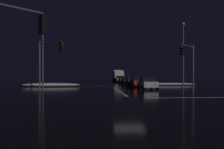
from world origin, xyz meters
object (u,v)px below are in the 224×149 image
(sedan_gray, at_px, (123,79))
(sedan_green, at_px, (132,81))
(box_truck, at_px, (118,75))
(traffic_signal_nw, at_px, (49,56))
(streetlamp_right_near, at_px, (183,50))
(sedan_silver, at_px, (147,83))
(sedan_black, at_px, (127,80))
(traffic_signal_ne, at_px, (188,58))
(sedan_orange, at_px, (120,79))
(sedan_red, at_px, (137,82))
(streetlamp_left_near, at_px, (43,49))

(sedan_gray, bearing_deg, sedan_green, -89.56)
(box_truck, distance_m, traffic_signal_nw, 42.01)
(box_truck, relative_size, streetlamp_right_near, 0.88)
(box_truck, bearing_deg, sedan_silver, -89.54)
(sedan_black, distance_m, traffic_signal_ne, 21.48)
(traffic_signal_ne, bearing_deg, sedan_orange, 98.03)
(sedan_gray, relative_size, traffic_signal_nw, 0.75)
(sedan_orange, bearing_deg, streetlamp_right_near, -76.68)
(sedan_red, bearing_deg, sedan_black, 90.73)
(sedan_silver, relative_size, traffic_signal_nw, 0.75)
(sedan_silver, bearing_deg, sedan_green, 91.46)
(sedan_silver, relative_size, sedan_orange, 1.00)
(sedan_black, relative_size, streetlamp_left_near, 0.45)
(traffic_signal_nw, bearing_deg, box_truck, 73.84)
(sedan_red, distance_m, box_truck, 30.38)
(traffic_signal_nw, bearing_deg, streetlamp_right_near, 20.03)
(streetlamp_left_near, bearing_deg, streetlamp_right_near, 0.00)
(sedan_red, bearing_deg, sedan_silver, -87.64)
(sedan_orange, bearing_deg, sedan_silver, -88.96)
(sedan_red, xyz_separation_m, traffic_signal_ne, (4.38, -9.64, 3.01))
(sedan_silver, height_order, sedan_black, same)
(sedan_black, xyz_separation_m, sedan_orange, (-0.14, 12.29, 0.00))
(sedan_silver, xyz_separation_m, sedan_green, (-0.30, 11.56, 0.00))
(sedan_black, height_order, sedan_orange, same)
(streetlamp_left_near, bearing_deg, box_truck, 68.00)
(box_truck, relative_size, traffic_signal_ne, 1.49)
(box_truck, bearing_deg, traffic_signal_ne, -83.70)
(sedan_red, xyz_separation_m, traffic_signal_nw, (-11.71, -9.93, 3.20))
(streetlamp_right_near, bearing_deg, streetlamp_left_near, -180.00)
(streetlamp_left_near, bearing_deg, traffic_signal_nw, -72.97)
(sedan_silver, bearing_deg, sedan_red, 92.36)
(sedan_orange, bearing_deg, sedan_gray, -88.60)
(sedan_black, xyz_separation_m, streetlamp_left_near, (-13.56, -14.58, 4.67))
(sedan_green, relative_size, sedan_black, 1.00)
(sedan_red, height_order, sedan_orange, same)
(box_truck, distance_m, streetlamp_left_near, 36.66)
(sedan_orange, bearing_deg, streetlamp_left_near, -116.53)
(sedan_black, xyz_separation_m, traffic_signal_ne, (4.52, -20.78, 3.01))
(sedan_black, height_order, sedan_gray, same)
(sedan_orange, bearing_deg, traffic_signal_nw, -108.92)
(sedan_green, distance_m, traffic_signal_ne, 15.87)
(sedan_gray, relative_size, sedan_orange, 1.00)
(sedan_green, bearing_deg, sedan_orange, 90.77)
(sedan_orange, bearing_deg, sedan_black, -89.35)
(sedan_orange, distance_m, traffic_signal_ne, 33.53)
(sedan_red, relative_size, traffic_signal_ne, 0.78)
(sedan_black, bearing_deg, traffic_signal_nw, -118.78)
(sedan_red, distance_m, traffic_signal_nw, 15.69)
(sedan_gray, relative_size, box_truck, 0.52)
(sedan_silver, distance_m, traffic_signal_nw, 12.92)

